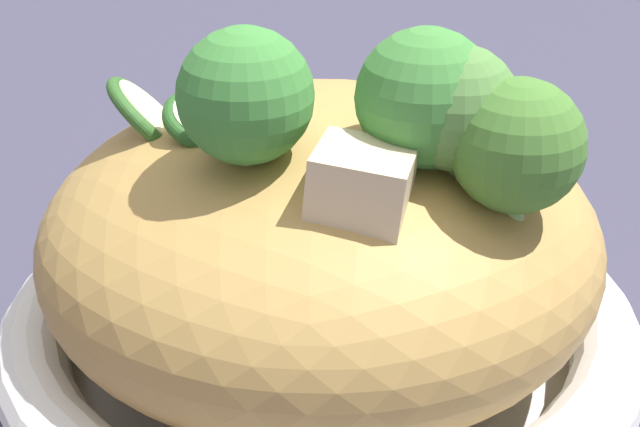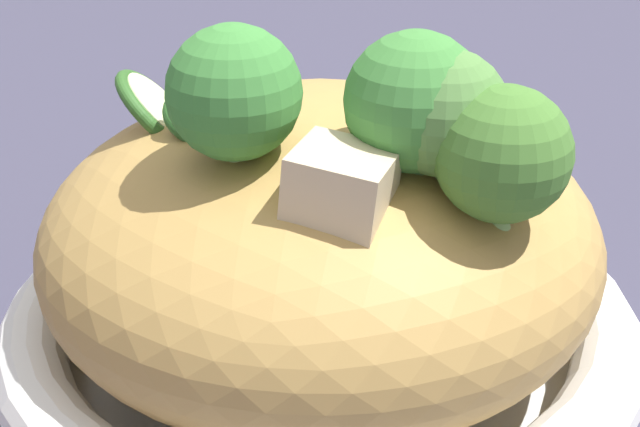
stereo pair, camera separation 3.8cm
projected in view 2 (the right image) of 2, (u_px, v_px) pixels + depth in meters
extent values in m
plane|color=#39384B|center=(320.00, 386.00, 0.42)|extent=(3.00, 3.00, 0.00)
cylinder|color=white|center=(320.00, 369.00, 0.42)|extent=(0.25, 0.25, 0.02)
torus|color=white|center=(320.00, 322.00, 0.41)|extent=(0.27, 0.27, 0.03)
ellipsoid|color=#B68D49|center=(320.00, 238.00, 0.39)|extent=(0.23, 0.23, 0.11)
torus|color=#B2874C|center=(344.00, 190.00, 0.36)|extent=(0.08, 0.08, 0.03)
torus|color=#B58D3F|center=(278.00, 171.00, 0.35)|extent=(0.06, 0.06, 0.02)
cone|color=#9CB575|center=(237.00, 163.00, 0.34)|extent=(0.02, 0.02, 0.02)
sphere|color=#3D8338|center=(234.00, 93.00, 0.32)|extent=(0.06, 0.06, 0.05)
cone|color=#98C06E|center=(496.00, 224.00, 0.32)|extent=(0.03, 0.03, 0.02)
sphere|color=#46782F|center=(503.00, 154.00, 0.31)|extent=(0.07, 0.07, 0.05)
cone|color=#9CBD6E|center=(412.00, 166.00, 0.33)|extent=(0.03, 0.03, 0.01)
sphere|color=#408439|center=(415.00, 102.00, 0.32)|extent=(0.07, 0.07, 0.05)
cone|color=#A4B872|center=(440.00, 181.00, 0.33)|extent=(0.02, 0.03, 0.02)
sphere|color=#51823E|center=(445.00, 113.00, 0.32)|extent=(0.05, 0.05, 0.04)
cylinder|color=orange|center=(258.00, 87.00, 0.39)|extent=(0.03, 0.03, 0.02)
cylinder|color=orange|center=(208.00, 125.00, 0.36)|extent=(0.02, 0.02, 0.02)
cylinder|color=orange|center=(524.00, 176.00, 0.34)|extent=(0.03, 0.02, 0.03)
cylinder|color=beige|center=(211.00, 115.00, 0.36)|extent=(0.04, 0.04, 0.02)
torus|color=#275821|center=(211.00, 115.00, 0.36)|extent=(0.05, 0.05, 0.02)
cylinder|color=beige|center=(159.00, 112.00, 0.39)|extent=(0.05, 0.05, 0.03)
torus|color=#2E5C23|center=(159.00, 112.00, 0.39)|extent=(0.05, 0.06, 0.04)
cube|color=beige|center=(444.00, 94.00, 0.39)|extent=(0.04, 0.04, 0.03)
cube|color=beige|center=(341.00, 185.00, 0.31)|extent=(0.04, 0.03, 0.03)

